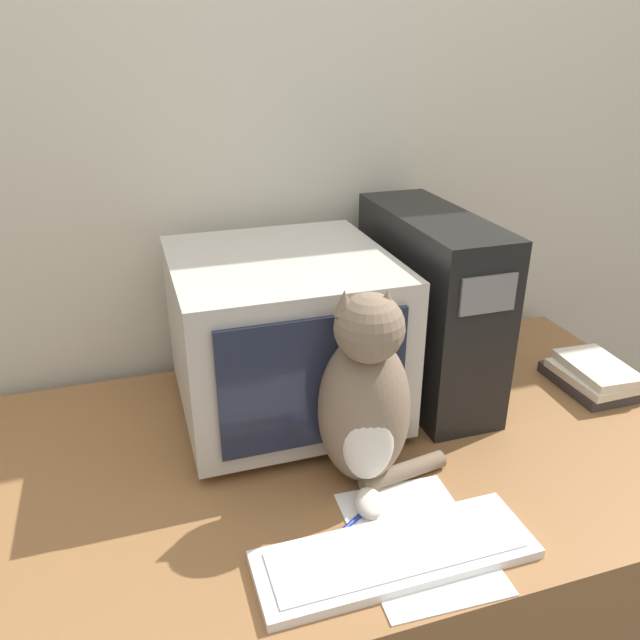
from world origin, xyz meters
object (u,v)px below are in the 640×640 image
(keyboard, at_px, (396,554))
(cat, at_px, (366,401))
(computer_tower, at_px, (428,304))
(pen, at_px, (340,533))
(crt_monitor, at_px, (283,334))
(book_stack, at_px, (593,376))

(keyboard, height_order, cat, cat)
(computer_tower, distance_m, pen, 0.60)
(computer_tower, bearing_deg, cat, -132.71)
(cat, bearing_deg, crt_monitor, 120.00)
(crt_monitor, relative_size, book_stack, 2.16)
(crt_monitor, height_order, keyboard, crt_monitor)
(crt_monitor, distance_m, book_stack, 0.77)
(cat, xyz_separation_m, pen, (-0.09, -0.13, -0.17))
(cat, bearing_deg, computer_tower, 61.47)
(crt_monitor, xyz_separation_m, cat, (0.08, -0.29, -0.02))
(computer_tower, xyz_separation_m, book_stack, (0.39, -0.14, -0.18))
(book_stack, xyz_separation_m, pen, (-0.75, -0.28, -0.03))
(computer_tower, bearing_deg, crt_monitor, -178.89)
(keyboard, height_order, pen, keyboard)
(cat, bearing_deg, keyboard, -82.46)
(crt_monitor, bearing_deg, pen, -91.79)
(pen, bearing_deg, keyboard, -48.45)
(computer_tower, distance_m, cat, 0.40)
(book_stack, relative_size, pen, 1.61)
(cat, relative_size, pen, 2.99)
(cat, relative_size, book_stack, 1.86)
(cat, distance_m, book_stack, 0.69)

